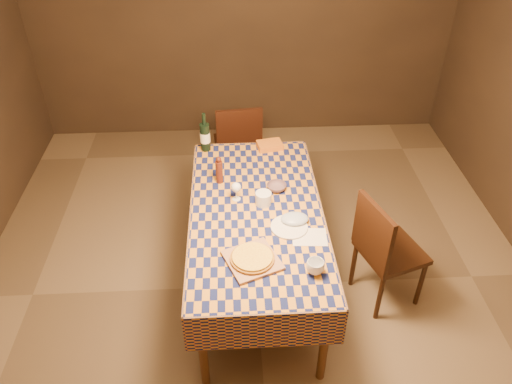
% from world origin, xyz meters
% --- Properties ---
extents(room, '(5.00, 5.10, 2.70)m').
position_xyz_m(room, '(0.00, 0.00, 1.35)').
color(room, brown).
rests_on(room, ground).
extents(dining_table, '(0.94, 1.84, 0.77)m').
position_xyz_m(dining_table, '(0.00, 0.00, 0.69)').
color(dining_table, brown).
rests_on(dining_table, ground).
extents(cutting_board, '(0.40, 0.40, 0.02)m').
position_xyz_m(cutting_board, '(-0.05, -0.50, 0.78)').
color(cutting_board, '#A06C4B').
rests_on(cutting_board, dining_table).
extents(pizza, '(0.32, 0.32, 0.03)m').
position_xyz_m(pizza, '(-0.05, -0.50, 0.80)').
color(pizza, '#8C5717').
rests_on(pizza, cutting_board).
extents(pepper_mill, '(0.06, 0.06, 0.22)m').
position_xyz_m(pepper_mill, '(-0.26, 0.37, 0.87)').
color(pepper_mill, '#451A10').
rests_on(pepper_mill, dining_table).
extents(bowl, '(0.16, 0.16, 0.05)m').
position_xyz_m(bowl, '(0.16, 0.24, 0.79)').
color(bowl, '#5F4750').
rests_on(bowl, dining_table).
extents(wine_glass, '(0.07, 0.07, 0.14)m').
position_xyz_m(wine_glass, '(-0.14, 0.14, 0.87)').
color(wine_glass, white).
rests_on(wine_glass, dining_table).
extents(wine_bottle, '(0.11, 0.11, 0.33)m').
position_xyz_m(wine_bottle, '(-0.38, 0.83, 0.90)').
color(wine_bottle, black).
rests_on(wine_bottle, dining_table).
extents(deli_tub, '(0.13, 0.13, 0.10)m').
position_xyz_m(deli_tub, '(0.05, 0.08, 0.82)').
color(deli_tub, white).
rests_on(deli_tub, dining_table).
extents(takeout_container, '(0.23, 0.18, 0.05)m').
position_xyz_m(takeout_container, '(0.16, 0.83, 0.80)').
color(takeout_container, '#C5691A').
rests_on(takeout_container, dining_table).
extents(white_plate, '(0.33, 0.33, 0.01)m').
position_xyz_m(white_plate, '(0.21, -0.19, 0.78)').
color(white_plate, silver).
rests_on(white_plate, dining_table).
extents(tumbler, '(0.14, 0.14, 0.09)m').
position_xyz_m(tumbler, '(0.32, -0.61, 0.81)').
color(tumbler, white).
rests_on(tumbler, dining_table).
extents(flour_patch, '(0.24, 0.19, 0.00)m').
position_xyz_m(flour_patch, '(0.34, -0.29, 0.77)').
color(flour_patch, silver).
rests_on(flour_patch, dining_table).
extents(flour_bag, '(0.22, 0.19, 0.06)m').
position_xyz_m(flour_bag, '(0.25, -0.13, 0.80)').
color(flour_bag, '#9CAEC8').
rests_on(flour_bag, dining_table).
extents(chair_far, '(0.46, 0.47, 0.93)m').
position_xyz_m(chair_far, '(-0.10, 1.33, 0.52)').
color(chair_far, black).
rests_on(chair_far, ground).
extents(chair_right, '(0.54, 0.54, 0.93)m').
position_xyz_m(chair_right, '(0.90, -0.16, 0.52)').
color(chair_right, black).
rests_on(chair_right, ground).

